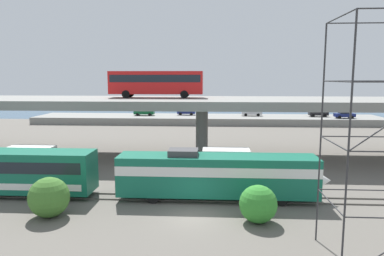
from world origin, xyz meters
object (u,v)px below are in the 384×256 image
(parked_car_0, at_px, (144,112))
(parked_car_2, at_px, (344,115))
(transit_bus_on_overpass, at_px, (156,82))
(train_locomotive, at_px, (227,174))
(service_truck_east, at_px, (23,160))
(parked_car_4, at_px, (318,113))
(parked_car_3, at_px, (186,112))
(service_truck_west, at_px, (235,163))
(parked_car_1, at_px, (252,112))
(scaffolding_tower, at_px, (377,134))

(parked_car_0, xyz_separation_m, parked_car_2, (43.08, -3.03, -0.00))
(transit_bus_on_overpass, bearing_deg, train_locomotive, 115.95)
(service_truck_east, bearing_deg, parked_car_2, -137.93)
(parked_car_2, bearing_deg, parked_car_4, 147.21)
(service_truck_east, relative_size, parked_car_3, 1.68)
(transit_bus_on_overpass, bearing_deg, parked_car_3, -91.93)
(parked_car_3, bearing_deg, service_truck_west, 100.13)
(service_truck_east, distance_m, parked_car_1, 53.87)
(service_truck_west, xyz_separation_m, parked_car_1, (6.37, 46.03, 0.65))
(parked_car_0, bearing_deg, service_truck_west, 111.41)
(parked_car_0, height_order, parked_car_2, same)
(transit_bus_on_overpass, xyz_separation_m, parked_car_4, (30.38, 33.63, -7.18))
(train_locomotive, relative_size, parked_car_0, 3.84)
(transit_bus_on_overpass, distance_m, service_truck_east, 18.44)
(parked_car_1, distance_m, parked_car_2, 19.28)
(parked_car_0, distance_m, parked_car_3, 9.53)
(service_truck_west, height_order, parked_car_2, service_truck_west)
(train_locomotive, bearing_deg, service_truck_west, 80.38)
(parked_car_2, xyz_separation_m, parked_car_4, (-4.51, 2.90, -0.00))
(service_truck_west, relative_size, parked_car_2, 1.67)
(parked_car_1, bearing_deg, train_locomotive, 81.92)
(parked_car_2, bearing_deg, transit_bus_on_overpass, -138.63)
(service_truck_west, bearing_deg, parked_car_4, 65.32)
(parked_car_3, bearing_deg, parked_car_4, 176.47)
(scaffolding_tower, distance_m, parked_car_1, 61.80)
(parked_car_1, distance_m, parked_car_4, 14.43)
(service_truck_east, xyz_separation_m, parked_car_2, (46.89, 42.33, 0.65))
(service_truck_east, distance_m, parked_car_0, 45.53)
(scaffolding_tower, bearing_deg, transit_bus_on_overpass, 120.58)
(service_truck_east, distance_m, parked_car_3, 48.86)
(train_locomotive, relative_size, scaffolding_tower, 1.32)
(transit_bus_on_overpass, xyz_separation_m, parked_car_3, (1.19, 35.43, -7.18))
(transit_bus_on_overpass, height_order, parked_car_0, transit_bus_on_overpass)
(service_truck_west, xyz_separation_m, parked_car_0, (-17.79, 45.36, 0.65))
(transit_bus_on_overpass, distance_m, parked_car_2, 47.04)
(parked_car_2, bearing_deg, parked_car_3, 172.05)
(transit_bus_on_overpass, xyz_separation_m, parked_car_1, (15.97, 34.43, -7.18))
(train_locomotive, relative_size, parked_car_1, 3.88)
(parked_car_2, bearing_deg, train_locomotive, -118.56)
(parked_car_1, bearing_deg, parked_car_3, -3.88)
(transit_bus_on_overpass, relative_size, parked_car_2, 2.94)
(train_locomotive, bearing_deg, parked_car_4, 66.95)
(parked_car_0, relative_size, parked_car_3, 1.12)
(parked_car_0, relative_size, parked_car_1, 1.01)
(transit_bus_on_overpass, xyz_separation_m, service_truck_west, (9.59, -11.60, -7.83))
(transit_bus_on_overpass, distance_m, parked_car_1, 38.62)
(service_truck_west, xyz_separation_m, service_truck_east, (-21.60, 0.00, 0.00))
(parked_car_0, bearing_deg, parked_car_3, -169.88)
(service_truck_east, xyz_separation_m, scaffolding_tower, (28.07, -15.58, 5.41))
(transit_bus_on_overpass, height_order, service_truck_east, transit_bus_on_overpass)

